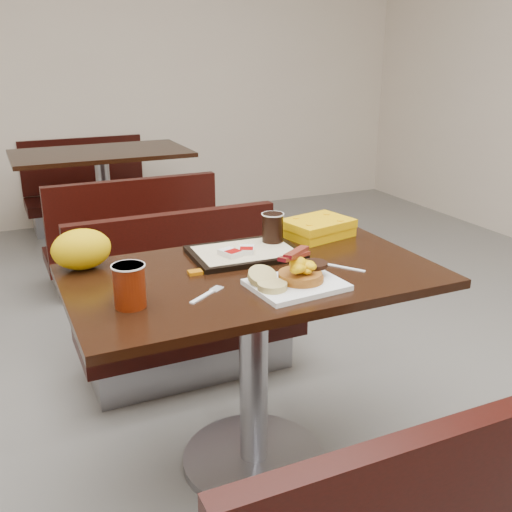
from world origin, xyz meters
name	(u,v)px	position (x,y,z in m)	size (l,w,h in m)	color
floor	(254,461)	(0.00, 0.00, 0.00)	(6.00, 7.00, 0.01)	gray
wall_back	(71,52)	(0.00, 3.50, 1.40)	(6.00, 0.01, 2.80)	beige
table_near	(254,372)	(0.00, 0.00, 0.38)	(1.20, 0.70, 0.75)	black
bench_near_s	(370,509)	(0.00, -0.70, 0.36)	(1.00, 0.46, 0.72)	black
bench_near_n	(190,302)	(0.00, 0.70, 0.36)	(1.00, 0.46, 0.72)	black
table_far	(105,203)	(0.00, 2.60, 0.38)	(1.20, 0.70, 0.75)	black
bench_far_s	(128,231)	(0.00, 1.90, 0.36)	(1.00, 0.46, 0.72)	black
bench_far_n	(88,186)	(0.00, 3.30, 0.36)	(1.00, 0.46, 0.72)	black
platter	(296,285)	(0.06, -0.18, 0.76)	(0.28, 0.21, 0.02)	white
pancake_stack	(301,276)	(0.09, -0.17, 0.78)	(0.14, 0.14, 0.03)	#9F641A
sausage_patty	(314,264)	(0.14, -0.14, 0.80)	(0.09, 0.09, 0.01)	black
scrambled_eggs	(298,266)	(0.07, -0.17, 0.82)	(0.10, 0.08, 0.05)	#E4A204
bacon_strips	(294,255)	(0.06, -0.17, 0.85)	(0.16, 0.07, 0.01)	#4B050D
muffin_bottom	(272,286)	(-0.03, -0.19, 0.78)	(0.09, 0.09, 0.02)	tan
muffin_top	(262,276)	(-0.03, -0.14, 0.79)	(0.09, 0.09, 0.02)	tan
coffee_cup_near	(129,286)	(-0.43, -0.11, 0.81)	(0.09, 0.09, 0.13)	#8E2405
fork	(202,297)	(-0.22, -0.13, 0.75)	(0.15, 0.03, 0.00)	white
knife	(344,267)	(0.29, -0.09, 0.75)	(0.15, 0.01, 0.00)	white
condiment_syrup	(195,272)	(-0.18, 0.06, 0.76)	(0.05, 0.03, 0.01)	#AB5B07
condiment_ketchup	(234,266)	(-0.04, 0.07, 0.75)	(0.04, 0.03, 0.01)	#8C0504
tray	(245,253)	(0.04, 0.16, 0.76)	(0.38, 0.27, 0.02)	black
hashbrown_sleeve_left	(230,253)	(-0.03, 0.13, 0.78)	(0.05, 0.07, 0.02)	silver
hashbrown_sleeve_right	(247,250)	(0.04, 0.14, 0.78)	(0.05, 0.07, 0.02)	silver
coffee_cup_far	(273,228)	(0.17, 0.22, 0.82)	(0.08, 0.08, 0.11)	black
clamshell	(318,228)	(0.39, 0.25, 0.78)	(0.25, 0.19, 0.07)	#E4A403
paper_bag	(81,249)	(-0.50, 0.27, 0.82)	(0.20, 0.14, 0.14)	#E1C007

